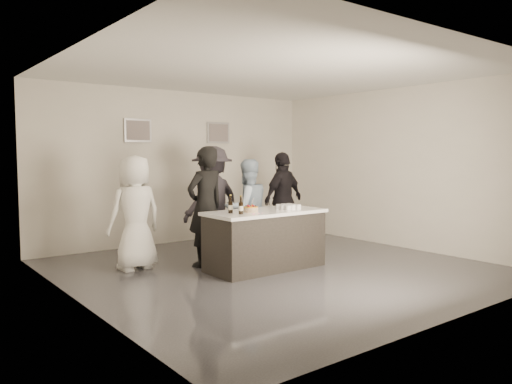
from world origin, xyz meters
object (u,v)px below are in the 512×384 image
at_px(person_guest_back, 212,200).
at_px(cake, 251,210).
at_px(bar_counter, 265,240).
at_px(beer_bottle_a, 231,204).
at_px(person_guest_right, 283,199).
at_px(person_main_black, 206,206).
at_px(person_main_blue, 247,208).
at_px(person_guest_left, 135,213).
at_px(beer_bottle_b, 241,205).

bearing_deg(person_guest_back, cake, 66.93).
xyz_separation_m(bar_counter, beer_bottle_a, (-0.61, 0.04, 0.58)).
relative_size(bar_counter, person_guest_back, 0.98).
height_order(person_guest_right, person_guest_back, person_guest_back).
xyz_separation_m(person_main_black, person_main_blue, (0.91, 0.13, -0.10)).
bearing_deg(cake, person_guest_left, 137.02).
xyz_separation_m(bar_counter, person_guest_back, (0.02, 1.52, 0.50)).
bearing_deg(person_main_black, person_main_blue, 179.32).
xyz_separation_m(cake, person_guest_right, (1.73, 1.27, -0.04)).
relative_size(cake, person_guest_back, 0.11).
distance_m(beer_bottle_b, person_guest_right, 2.43).
xyz_separation_m(person_main_black, person_guest_back, (0.63, 0.80, 0.01)).
distance_m(person_main_blue, person_guest_right, 1.20).
height_order(person_guest_left, person_guest_back, person_guest_back).
distance_m(person_main_black, person_guest_right, 2.11).
relative_size(bar_counter, person_main_black, 0.99).
bearing_deg(person_guest_left, beer_bottle_a, 126.43).
bearing_deg(bar_counter, person_guest_left, 143.80).
relative_size(person_guest_right, person_guest_back, 0.95).
relative_size(beer_bottle_a, beer_bottle_b, 1.00).
distance_m(cake, person_main_blue, 1.07).
relative_size(beer_bottle_a, person_guest_right, 0.14).
xyz_separation_m(bar_counter, person_guest_left, (-1.60, 1.17, 0.42)).
height_order(bar_counter, person_guest_left, person_guest_left).
distance_m(person_main_blue, person_guest_back, 0.73).
xyz_separation_m(person_main_black, person_guest_left, (-0.98, 0.44, -0.07)).
bearing_deg(person_guest_right, person_main_blue, 6.07).
bearing_deg(person_guest_left, person_guest_back, -172.32).
height_order(person_main_black, person_guest_right, person_main_black).
relative_size(cake, person_main_blue, 0.13).
height_order(person_main_blue, person_guest_left, person_guest_left).
distance_m(beer_bottle_b, person_main_black, 0.88).
bearing_deg(person_main_blue, beer_bottle_b, 55.70).
xyz_separation_m(beer_bottle_a, person_guest_left, (-0.98, 1.13, -0.16)).
distance_m(beer_bottle_b, person_main_blue, 1.34).
relative_size(beer_bottle_a, person_guest_left, 0.15).
height_order(beer_bottle_a, person_guest_back, person_guest_back).
distance_m(bar_counter, beer_bottle_a, 0.85).
height_order(beer_bottle_b, person_main_blue, person_main_blue).
bearing_deg(beer_bottle_a, cake, -14.13).
distance_m(person_guest_left, person_guest_back, 1.65).
bearing_deg(beer_bottle_a, person_guest_right, 30.35).
height_order(beer_bottle_a, person_main_blue, person_main_blue).
distance_m(beer_bottle_b, person_guest_left, 1.68).
bearing_deg(bar_counter, person_guest_back, 89.41).
bearing_deg(person_main_black, person_guest_right, -174.69).
relative_size(beer_bottle_a, person_main_black, 0.14).
distance_m(beer_bottle_a, person_guest_left, 1.50).
bearing_deg(person_main_black, beer_bottle_b, 84.48).
bearing_deg(person_main_black, bar_counter, 121.71).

